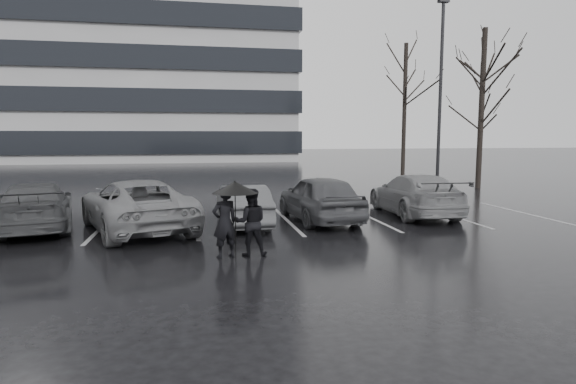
% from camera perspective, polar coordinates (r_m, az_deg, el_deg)
% --- Properties ---
extents(ground, '(160.00, 160.00, 0.00)m').
position_cam_1_polar(ground, '(12.79, -0.63, -5.45)').
color(ground, black).
rests_on(ground, ground).
extents(office_building, '(61.00, 26.00, 29.00)m').
position_cam_1_polar(office_building, '(64.53, -29.75, 16.27)').
color(office_building, '#9A999C').
rests_on(office_building, ground).
extents(car_main, '(2.14, 4.48, 1.48)m').
position_cam_1_polar(car_main, '(15.22, 3.76, -0.68)').
color(car_main, black).
rests_on(car_main, ground).
extents(car_west_a, '(1.46, 3.78, 1.23)m').
position_cam_1_polar(car_west_a, '(14.50, -5.38, -1.56)').
color(car_west_a, '#2C2C2E').
rests_on(car_west_a, ground).
extents(car_west_b, '(4.04, 5.75, 1.46)m').
position_cam_1_polar(car_west_b, '(14.35, -17.56, -1.48)').
color(car_west_b, '#535356').
rests_on(car_west_b, ground).
extents(car_west_c, '(2.94, 5.00, 1.36)m').
position_cam_1_polar(car_west_c, '(15.53, -27.75, -1.52)').
color(car_west_c, black).
rests_on(car_west_c, ground).
extents(car_east, '(2.19, 4.90, 1.40)m').
position_cam_1_polar(car_east, '(16.91, 14.77, -0.29)').
color(car_east, '#535356').
rests_on(car_east, ground).
extents(pedestrian_left, '(0.68, 0.56, 1.58)m').
position_cam_1_polar(pedestrian_left, '(10.73, -7.52, -3.57)').
color(pedestrian_left, black).
rests_on(pedestrian_left, ground).
extents(pedestrian_right, '(0.78, 0.63, 1.52)m').
position_cam_1_polar(pedestrian_right, '(10.84, -4.45, -3.58)').
color(pedestrian_right, black).
rests_on(pedestrian_right, ground).
extents(umbrella, '(1.01, 1.01, 1.72)m').
position_cam_1_polar(umbrella, '(10.63, -6.30, 0.54)').
color(umbrella, black).
rests_on(umbrella, ground).
extents(lamp_post, '(0.49, 0.49, 8.90)m').
position_cam_1_polar(lamp_post, '(23.92, 17.55, 9.73)').
color(lamp_post, '#9A999C').
rests_on(lamp_post, ground).
extents(stall_stripes, '(19.72, 5.00, 0.00)m').
position_cam_1_polar(stall_stripes, '(15.12, -5.30, -3.57)').
color(stall_stripes, '#949496').
rests_on(stall_stripes, ground).
extents(tree_east, '(0.26, 0.26, 8.00)m').
position_cam_1_polar(tree_east, '(26.48, 21.96, 9.07)').
color(tree_east, black).
rests_on(tree_east, ground).
extents(tree_ne, '(0.26, 0.26, 7.00)m').
position_cam_1_polar(tree_ne, '(31.17, 21.82, 7.74)').
color(tree_ne, black).
rests_on(tree_ne, ground).
extents(tree_north, '(0.26, 0.26, 8.50)m').
position_cam_1_polar(tree_north, '(32.18, 13.63, 9.32)').
color(tree_north, black).
rests_on(tree_north, ground).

